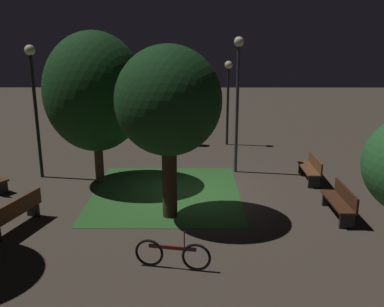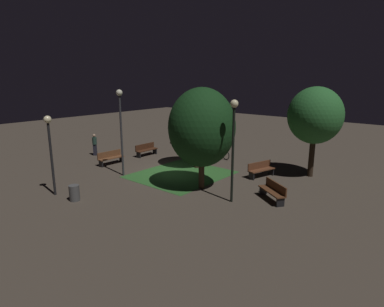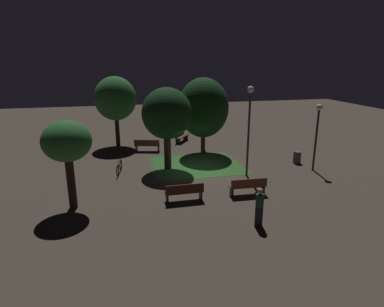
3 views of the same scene
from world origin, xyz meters
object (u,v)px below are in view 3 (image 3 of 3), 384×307
Objects in this scene: lamp_post_plaza_east at (203,103)px; bicycle at (119,167)px; bench_corner at (181,136)px; trash_bin at (297,157)px; bench_by_lamp at (147,145)px; pedestrian at (259,206)px; tree_back_right at (167,114)px; lamp_post_path_center at (317,125)px; tree_near_wall at (67,143)px; bench_near_trees at (248,186)px; bench_front_left at (184,192)px; tree_right_canopy at (203,108)px; tree_back_left at (115,99)px; lamp_post_near_wall at (249,117)px.

bicycle is at bearing -141.17° from lamp_post_plaza_east.
bench_corner is 2.32× the size of trash_bin.
bench_corner is 3.67m from bench_by_lamp.
pedestrian is at bearing -95.12° from lamp_post_plaza_east.
lamp_post_path_center is at bearing -15.22° from tree_back_right.
trash_bin is (4.67, -5.75, -2.83)m from lamp_post_plaza_east.
bench_near_trees is at bearing -3.41° from tree_near_wall.
tree_near_wall is at bearing -164.73° from trash_bin.
tree_near_wall reaches higher than bench_front_left.
lamp_post_path_center is (5.48, -4.93, -0.48)m from tree_right_canopy.
lamp_post_plaza_east is (0.36, 9.82, 2.73)m from bench_near_trees.
trash_bin is (-0.22, 1.45, -2.35)m from lamp_post_path_center.
bench_near_trees is 0.37× the size of tree_back_right.
tree_back_left reaches higher than bench_near_trees.
lamp_post_plaza_east is at bearing 124.14° from lamp_post_path_center.
lamp_post_path_center is (9.22, -6.38, 2.25)m from bench_by_lamp.
pedestrian reaches higher than bicycle.
bench_front_left is 0.36× the size of lamp_post_near_wall.
tree_back_right is (2.83, -6.26, -0.24)m from tree_back_left.
tree_right_canopy reaches higher than bench_corner.
tree_near_wall is at bearing -138.37° from tree_back_right.
bench_corner is 3.38m from lamp_post_plaza_east.
bench_by_lamp is 0.39× the size of lamp_post_plaza_east.
tree_back_right is at bearing 106.64° from pedestrian.
bench_front_left is 11.42m from bench_corner.
lamp_post_near_wall reaches higher than bench_front_left.
lamp_post_near_wall is 5.21m from trash_bin.
bench_near_trees is 0.36× the size of lamp_post_near_wall.
trash_bin is (8.19, 4.07, -0.10)m from bench_front_left.
tree_back_right reaches higher than lamp_post_path_center.
lamp_post_near_wall reaches higher than bicycle.
bench_near_trees is 10.20m from lamp_post_plaza_east.
tree_right_canopy is at bearing -32.20° from tree_back_left.
bench_by_lamp is 10.26m from trash_bin.
lamp_post_plaza_east reaches higher than bench_corner.
bench_near_trees reaches higher than trash_bin.
tree_near_wall is at bearing -132.22° from lamp_post_plaza_east.
lamp_post_path_center is 2.77m from trash_bin.
tree_near_wall is 0.76× the size of tree_back_left.
tree_near_wall is at bearing 174.43° from bench_front_left.
bench_front_left is at bearing -180.00° from bench_near_trees.
bench_by_lamp is 11.43m from lamp_post_path_center.
tree_right_canopy is 1.08× the size of tree_back_right.
tree_right_canopy is 1.01× the size of tree_back_left.
bicycle is at bearing -153.71° from tree_right_canopy.
pedestrian is at bearing -69.85° from tree_back_left.
lamp_post_near_wall is (0.65, -7.21, 0.16)m from lamp_post_plaza_east.
tree_back_right is at bearing -137.71° from tree_right_canopy.
bench_corner is 14.21m from pedestrian.
pedestrian is (2.36, -7.88, -2.47)m from tree_back_right.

